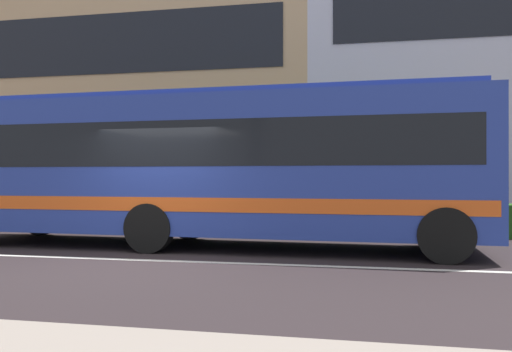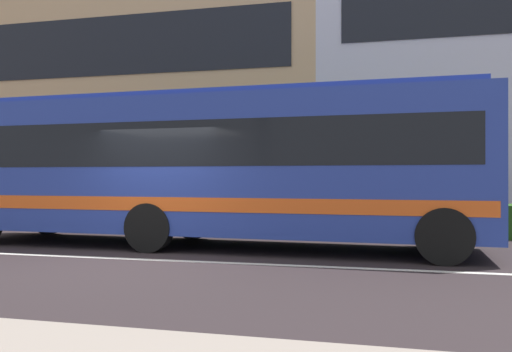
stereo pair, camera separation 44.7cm
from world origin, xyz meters
TOP-DOWN VIEW (x-y plane):
  - ground_plane at (0.00, 0.00)m, footprint 160.00×160.00m
  - lane_centre_line at (0.00, 0.00)m, footprint 60.00×0.16m
  - hedge_row_far at (1.66, 5.31)m, footprint 12.33×1.10m
  - apartment_block_left at (-8.30, 13.17)m, footprint 20.96×8.68m
  - transit_bus at (0.58, 2.03)m, footprint 11.93×3.00m

SIDE VIEW (x-z plane):
  - ground_plane at x=0.00m, z-range 0.00..0.00m
  - lane_centre_line at x=0.00m, z-range 0.00..0.01m
  - hedge_row_far at x=1.66m, z-range 0.00..0.83m
  - transit_bus at x=0.58m, z-range 0.17..3.48m
  - apartment_block_left at x=-8.30m, z-range 0.00..11.13m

